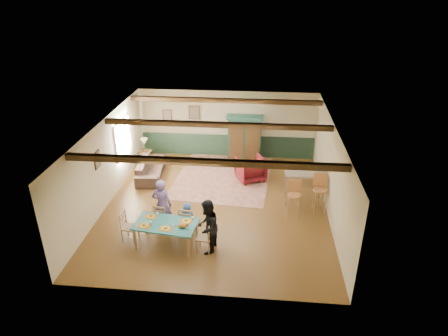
# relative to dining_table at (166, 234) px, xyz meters

# --- Properties ---
(floor) EXTENTS (8.00, 8.00, 0.00)m
(floor) POSITION_rel_dining_table_xyz_m (1.11, 2.20, -0.35)
(floor) COLOR #533517
(floor) RESTS_ON ground
(wall_back) EXTENTS (7.00, 0.02, 2.70)m
(wall_back) POSITION_rel_dining_table_xyz_m (1.11, 6.20, 1.00)
(wall_back) COLOR beige
(wall_back) RESTS_ON floor
(wall_left) EXTENTS (0.02, 8.00, 2.70)m
(wall_left) POSITION_rel_dining_table_xyz_m (-2.39, 2.20, 1.00)
(wall_left) COLOR beige
(wall_left) RESTS_ON floor
(wall_right) EXTENTS (0.02, 8.00, 2.70)m
(wall_right) POSITION_rel_dining_table_xyz_m (4.61, 2.20, 1.00)
(wall_right) COLOR beige
(wall_right) RESTS_ON floor
(ceiling) EXTENTS (7.00, 8.00, 0.02)m
(ceiling) POSITION_rel_dining_table_xyz_m (1.11, 2.20, 2.35)
(ceiling) COLOR silver
(ceiling) RESTS_ON wall_back
(wainscot_back) EXTENTS (6.95, 0.03, 0.90)m
(wainscot_back) POSITION_rel_dining_table_xyz_m (1.11, 6.18, 0.10)
(wainscot_back) COLOR #1C3424
(wainscot_back) RESTS_ON floor
(ceiling_beam_front) EXTENTS (6.95, 0.16, 0.16)m
(ceiling_beam_front) POSITION_rel_dining_table_xyz_m (1.11, -0.10, 2.26)
(ceiling_beam_front) COLOR #30200D
(ceiling_beam_front) RESTS_ON ceiling
(ceiling_beam_mid) EXTENTS (6.95, 0.16, 0.16)m
(ceiling_beam_mid) POSITION_rel_dining_table_xyz_m (1.11, 2.60, 2.26)
(ceiling_beam_mid) COLOR #30200D
(ceiling_beam_mid) RESTS_ON ceiling
(ceiling_beam_back) EXTENTS (6.95, 0.16, 0.16)m
(ceiling_beam_back) POSITION_rel_dining_table_xyz_m (1.11, 5.20, 2.26)
(ceiling_beam_back) COLOR #30200D
(ceiling_beam_back) RESTS_ON ceiling
(window_left) EXTENTS (0.06, 1.60, 1.30)m
(window_left) POSITION_rel_dining_table_xyz_m (-2.36, 3.90, 1.20)
(window_left) COLOR white
(window_left) RESTS_ON wall_left
(picture_left_wall) EXTENTS (0.04, 0.42, 0.52)m
(picture_left_wall) POSITION_rel_dining_table_xyz_m (-2.36, 1.60, 1.40)
(picture_left_wall) COLOR gray
(picture_left_wall) RESTS_ON wall_left
(picture_back_a) EXTENTS (0.45, 0.04, 0.55)m
(picture_back_a) POSITION_rel_dining_table_xyz_m (-0.19, 6.17, 1.45)
(picture_back_a) COLOR gray
(picture_back_a) RESTS_ON wall_back
(picture_back_b) EXTENTS (0.38, 0.04, 0.48)m
(picture_back_b) POSITION_rel_dining_table_xyz_m (-1.29, 6.17, 1.30)
(picture_back_b) COLOR gray
(picture_back_b) RESTS_ON wall_back
(dining_table) EXTENTS (1.77, 1.13, 0.69)m
(dining_table) POSITION_rel_dining_table_xyz_m (0.00, 0.00, 0.00)
(dining_table) COLOR #206663
(dining_table) RESTS_ON floor
(dining_chair_far_left) EXTENTS (0.44, 0.45, 0.88)m
(dining_chair_far_left) POSITION_rel_dining_table_xyz_m (-0.28, 0.71, 0.09)
(dining_chair_far_left) COLOR #9F784F
(dining_chair_far_left) RESTS_ON floor
(dining_chair_far_right) EXTENTS (0.44, 0.45, 0.88)m
(dining_chair_far_right) POSITION_rel_dining_table_xyz_m (0.45, 0.61, 0.09)
(dining_chair_far_right) COLOR #9F784F
(dining_chair_far_right) RESTS_ON floor
(dining_chair_end_left) EXTENTS (0.45, 0.44, 0.88)m
(dining_chair_end_left) POSITION_rel_dining_table_xyz_m (-1.06, 0.13, 0.09)
(dining_chair_end_left) COLOR #9F784F
(dining_chair_end_left) RESTS_ON floor
(dining_chair_end_right) EXTENTS (0.45, 0.44, 0.88)m
(dining_chair_end_right) POSITION_rel_dining_table_xyz_m (1.06, -0.13, 0.09)
(dining_chair_end_right) COLOR #9F784F
(dining_chair_end_right) RESTS_ON floor
(person_man) EXTENTS (0.63, 0.45, 1.60)m
(person_man) POSITION_rel_dining_table_xyz_m (-0.27, 0.78, 0.45)
(person_man) COLOR slate
(person_man) RESTS_ON floor
(person_woman) EXTENTS (0.67, 0.81, 1.53)m
(person_woman) POSITION_rel_dining_table_xyz_m (1.15, -0.15, 0.42)
(person_woman) COLOR black
(person_woman) RESTS_ON floor
(person_child) EXTENTS (0.49, 0.35, 0.93)m
(person_child) POSITION_rel_dining_table_xyz_m (0.46, 0.69, 0.12)
(person_child) COLOR #254894
(person_child) RESTS_ON floor
(cat) EXTENTS (0.35, 0.17, 0.17)m
(cat) POSITION_rel_dining_table_xyz_m (0.49, -0.16, 0.43)
(cat) COLOR orange
(cat) RESTS_ON dining_table
(place_setting_near_left) EXTENTS (0.40, 0.32, 0.11)m
(place_setting_near_left) POSITION_rel_dining_table_xyz_m (-0.53, -0.17, 0.40)
(place_setting_near_left) COLOR yellow
(place_setting_near_left) RESTS_ON dining_table
(place_setting_near_center) EXTENTS (0.40, 0.32, 0.11)m
(place_setting_near_center) POSITION_rel_dining_table_xyz_m (0.06, -0.24, 0.40)
(place_setting_near_center) COLOR yellow
(place_setting_near_center) RESTS_ON dining_table
(place_setting_far_left) EXTENTS (0.40, 0.32, 0.11)m
(place_setting_far_left) POSITION_rel_dining_table_xyz_m (-0.48, 0.29, 0.40)
(place_setting_far_left) COLOR yellow
(place_setting_far_left) RESTS_ON dining_table
(place_setting_far_right) EXTENTS (0.40, 0.32, 0.11)m
(place_setting_far_right) POSITION_rel_dining_table_xyz_m (0.53, 0.17, 0.40)
(place_setting_far_right) COLOR yellow
(place_setting_far_right) RESTS_ON dining_table
(area_rug) EXTENTS (3.65, 4.21, 0.01)m
(area_rug) POSITION_rel_dining_table_xyz_m (1.14, 4.22, -0.34)
(area_rug) COLOR #C2AB8D
(area_rug) RESTS_ON floor
(armoire) EXTENTS (1.39, 0.57, 1.95)m
(armoire) POSITION_rel_dining_table_xyz_m (1.84, 5.49, 0.63)
(armoire) COLOR #16382B
(armoire) RESTS_ON floor
(armchair) EXTENTS (1.22, 1.24, 0.86)m
(armchair) POSITION_rel_dining_table_xyz_m (2.14, 4.15, 0.08)
(armchair) COLOR #460E15
(armchair) RESTS_ON floor
(sofa) EXTENTS (1.01, 2.15, 0.61)m
(sofa) POSITION_rel_dining_table_xyz_m (-1.52, 4.07, -0.04)
(sofa) COLOR #3F2E27
(sofa) RESTS_ON floor
(end_table) EXTENTS (0.50, 0.50, 0.57)m
(end_table) POSITION_rel_dining_table_xyz_m (-1.96, 5.00, -0.06)
(end_table) COLOR #30200D
(end_table) RESTS_ON floor
(table_lamp) EXTENTS (0.32, 0.32, 0.53)m
(table_lamp) POSITION_rel_dining_table_xyz_m (-1.96, 5.00, 0.49)
(table_lamp) COLOR tan
(table_lamp) RESTS_ON end_table
(counter_table) EXTENTS (1.32, 0.79, 1.08)m
(counter_table) POSITION_rel_dining_table_xyz_m (3.90, 2.74, 0.19)
(counter_table) COLOR tan
(counter_table) RESTS_ON floor
(bar_stool_left) EXTENTS (0.43, 0.47, 1.17)m
(bar_stool_left) POSITION_rel_dining_table_xyz_m (3.52, 1.81, 0.24)
(bar_stool_left) COLOR #C5814C
(bar_stool_left) RESTS_ON floor
(bar_stool_right) EXTENTS (0.45, 0.49, 1.23)m
(bar_stool_right) POSITION_rel_dining_table_xyz_m (4.34, 2.18, 0.27)
(bar_stool_right) COLOR #C5814C
(bar_stool_right) RESTS_ON floor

